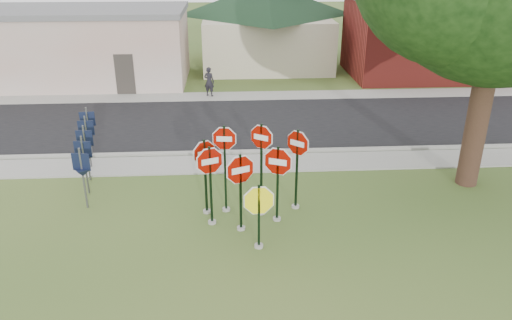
{
  "coord_description": "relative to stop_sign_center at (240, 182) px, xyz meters",
  "views": [
    {
      "loc": [
        -0.57,
        -11.38,
        7.57
      ],
      "look_at": [
        0.21,
        2.0,
        1.7
      ],
      "focal_mm": 35.0,
      "sensor_mm": 36.0,
      "label": 1
    }
  ],
  "objects": [
    {
      "name": "ground",
      "position": [
        0.28,
        -0.94,
        -1.52
      ],
      "size": [
        120.0,
        120.0,
        0.0
      ],
      "primitive_type": "plane",
      "color": "#34531F",
      "rests_on": "ground"
    },
    {
      "name": "stop_sign_right",
      "position": [
        1.08,
        0.47,
        0.0
      ],
      "size": [
        1.05,
        0.46,
        2.46
      ],
      "color": "gray",
      "rests_on": "ground"
    },
    {
      "name": "route_sign_row",
      "position": [
        -5.12,
        3.56,
        -0.3
      ],
      "size": [
        1.43,
        4.63,
        2.0
      ],
      "color": "#59595E",
      "rests_on": "ground"
    },
    {
      "name": "stop_sign_yellow",
      "position": [
        0.45,
        -0.94,
        -0.36
      ],
      "size": [
        1.13,
        0.24,
        1.99
      ],
      "color": "gray",
      "rests_on": "ground"
    },
    {
      "name": "stop_sign_far_left",
      "position": [
        -1.01,
        1.04,
        -0.0
      ],
      "size": [
        0.85,
        0.56,
        2.48
      ],
      "color": "gray",
      "rests_on": "ground"
    },
    {
      "name": "stop_sign_left",
      "position": [
        -0.84,
        0.39,
        0.05
      ],
      "size": [
        1.0,
        0.42,
        2.53
      ],
      "color": "gray",
      "rests_on": "ground"
    },
    {
      "name": "curb",
      "position": [
        0.28,
        5.56,
        -1.45
      ],
      "size": [
        60.0,
        0.2,
        0.14
      ],
      "primitive_type": "cube",
      "color": "gray",
      "rests_on": "ground"
    },
    {
      "name": "sidewalk_far",
      "position": [
        0.28,
        13.36,
        -1.49
      ],
      "size": [
        60.0,
        1.6,
        0.06
      ],
      "primitive_type": "cube",
      "color": "gray",
      "rests_on": "ground"
    },
    {
      "name": "stop_sign_center",
      "position": [
        0.0,
        0.0,
        0.0
      ],
      "size": [
        1.06,
        0.47,
        2.46
      ],
      "color": "gray",
      "rests_on": "ground"
    },
    {
      "name": "building_stucco",
      "position": [
        -8.72,
        17.06,
        0.63
      ],
      "size": [
        12.2,
        6.2,
        4.2
      ],
      "color": "beige",
      "rests_on": "ground"
    },
    {
      "name": "pedestrian",
      "position": [
        -1.26,
        13.44,
        -0.69
      ],
      "size": [
        0.67,
        0.57,
        1.55
      ],
      "primitive_type": "imported",
      "rotation": [
        0.0,
        0.0,
        2.72
      ],
      "color": "black",
      "rests_on": "sidewalk_far"
    },
    {
      "name": "stop_sign_back_right",
      "position": [
        0.64,
        0.88,
        0.34
      ],
      "size": [
        0.84,
        0.55,
        2.98
      ],
      "color": "gray",
      "rests_on": "ground"
    },
    {
      "name": "building_house",
      "position": [
        2.28,
        21.06,
        2.13
      ],
      "size": [
        11.6,
        11.6,
        6.2
      ],
      "color": "#BCAE95",
      "rests_on": "ground"
    },
    {
      "name": "stop_sign_back_left",
      "position": [
        -0.42,
        1.13,
        0.25
      ],
      "size": [
        0.97,
        0.24,
        2.85
      ],
      "color": "gray",
      "rests_on": "ground"
    },
    {
      "name": "building_brick",
      "position": [
        12.28,
        17.56,
        0.88
      ],
      "size": [
        10.2,
        6.2,
        4.75
      ],
      "color": "maroon",
      "rests_on": "ground"
    },
    {
      "name": "road",
      "position": [
        0.28,
        9.06,
        -1.5
      ],
      "size": [
        60.0,
        7.0,
        0.04
      ],
      "primitive_type": "cube",
      "color": "black",
      "rests_on": "ground"
    },
    {
      "name": "sidewalk_near",
      "position": [
        0.28,
        4.56,
        -1.49
      ],
      "size": [
        60.0,
        1.6,
        0.06
      ],
      "primitive_type": "cube",
      "color": "gray",
      "rests_on": "ground"
    },
    {
      "name": "stop_sign_far_right",
      "position": [
        1.73,
        1.19,
        0.15
      ],
      "size": [
        0.79,
        0.72,
        2.68
      ],
      "color": "gray",
      "rests_on": "ground"
    }
  ]
}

